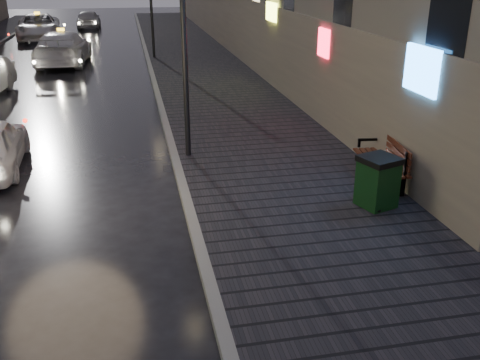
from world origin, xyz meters
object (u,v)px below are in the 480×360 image
object	(u,v)px
trash_bin	(378,181)
car_far	(89,19)
lamp_near	(183,20)
bench	(384,161)
taxi_mid	(63,48)
taxi_far	(39,27)

from	to	relation	value
trash_bin	car_far	bearing A→B (deg)	83.08
lamp_near	trash_bin	world-z (taller)	lamp_near
car_far	lamp_near	bearing A→B (deg)	98.61
bench	taxi_mid	xyz separation A→B (m)	(-8.60, 18.21, 0.17)
lamp_near	car_far	xyz separation A→B (m)	(-4.21, 32.28, -2.79)
bench	taxi_mid	bearing A→B (deg)	121.42
taxi_far	car_far	bearing A→B (deg)	58.66
trash_bin	taxi_far	distance (m)	31.68
bench	trash_bin	world-z (taller)	trash_bin
car_far	trash_bin	bearing A→B (deg)	103.03
trash_bin	taxi_far	world-z (taller)	taxi_far
trash_bin	car_far	xyz separation A→B (m)	(-7.58, 36.15, 0.02)
taxi_mid	car_far	size ratio (longest dim) A/B	1.38
bench	taxi_mid	world-z (taller)	taxi_mid
bench	car_far	world-z (taller)	car_far
trash_bin	bench	bearing A→B (deg)	40.37
lamp_near	bench	world-z (taller)	lamp_near
lamp_near	trash_bin	bearing A→B (deg)	-48.95
lamp_near	taxi_far	xyz separation A→B (m)	(-7.09, 26.03, -2.66)
bench	taxi_mid	distance (m)	20.14
taxi_mid	car_far	distance (m)	16.78
taxi_mid	trash_bin	bearing A→B (deg)	115.68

